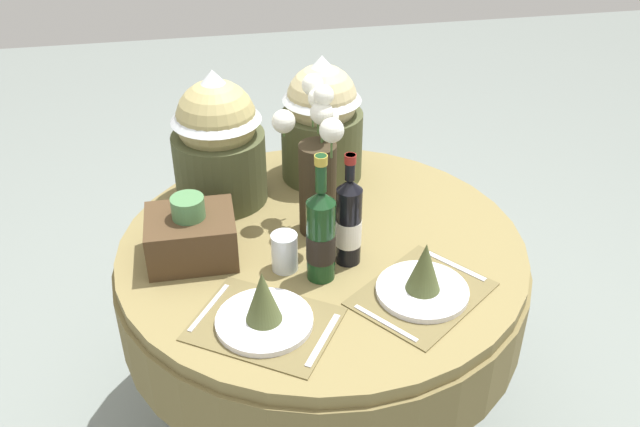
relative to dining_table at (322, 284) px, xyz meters
name	(u,v)px	position (x,y,z in m)	size (l,w,h in m)	color
ground	(322,415)	(0.00, 0.00, -0.58)	(8.00, 8.00, 0.00)	gray
dining_table	(322,284)	(0.00, 0.00, 0.00)	(1.19, 1.19, 0.73)	olive
place_setting_left	(264,310)	(-0.20, -0.32, 0.20)	(0.43, 0.40, 0.16)	brown
place_setting_right	(423,280)	(0.21, -0.28, 0.20)	(0.43, 0.41, 0.16)	brown
flower_vase	(316,163)	(0.00, 0.08, 0.37)	(0.18, 0.25, 0.44)	#332819
wine_bottle_left	(321,235)	(-0.03, -0.15, 0.29)	(0.08, 0.08, 0.37)	#143819
wine_bottle_centre	(349,221)	(0.05, -0.10, 0.28)	(0.07, 0.07, 0.33)	black
tumbler_mid	(285,252)	(-0.12, -0.10, 0.21)	(0.07, 0.07, 0.11)	silver
gift_tub_back_left	(218,134)	(-0.26, 0.30, 0.38)	(0.28, 0.28, 0.43)	#474C2D
gift_tub_back_centre	(322,114)	(0.07, 0.38, 0.37)	(0.26, 0.26, 0.41)	#474C2D
woven_basket_side_left	(191,234)	(-0.36, 0.00, 0.23)	(0.24, 0.20, 0.19)	#47331E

